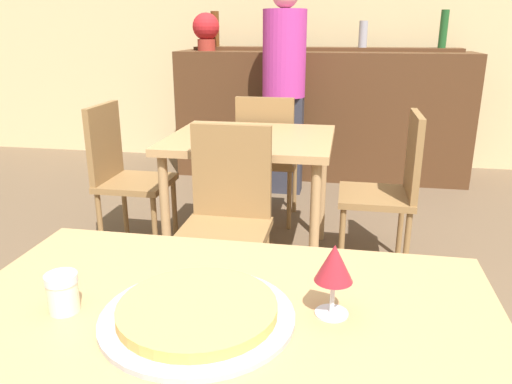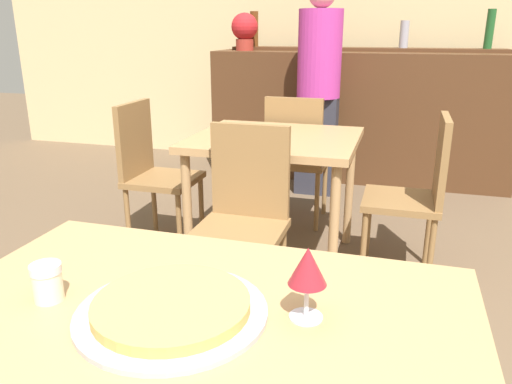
# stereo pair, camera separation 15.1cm
# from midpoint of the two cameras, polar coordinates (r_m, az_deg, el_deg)

# --- Properties ---
(wall_back) EXTENTS (8.00, 0.05, 2.80)m
(wall_back) POSITION_cam_midpoint_polar(r_m,az_deg,el_deg) (5.09, 13.62, 18.67)
(wall_back) COLOR #D1B784
(wall_back) RESTS_ON ground_plane
(dining_table_near) EXTENTS (1.18, 0.81, 0.75)m
(dining_table_near) POSITION_cam_midpoint_polar(r_m,az_deg,el_deg) (1.11, -3.18, -17.74)
(dining_table_near) COLOR #A87F51
(dining_table_near) RESTS_ON ground_plane
(dining_table_far) EXTENTS (0.91, 0.82, 0.75)m
(dining_table_far) POSITION_cam_midpoint_polar(r_m,az_deg,el_deg) (2.82, 3.73, 4.56)
(dining_table_far) COLOR #A87F51
(dining_table_far) RESTS_ON ground_plane
(bar_counter) EXTENTS (2.60, 0.56, 1.12)m
(bar_counter) POSITION_cam_midpoint_polar(r_m,az_deg,el_deg) (4.65, 12.48, 8.44)
(bar_counter) COLOR #4C2D19
(bar_counter) RESTS_ON ground_plane
(bar_back_shelf) EXTENTS (2.39, 0.24, 0.35)m
(bar_back_shelf) POSITION_cam_midpoint_polar(r_m,az_deg,el_deg) (4.73, 12.76, 16.20)
(bar_back_shelf) COLOR #4C2D19
(bar_back_shelf) RESTS_ON bar_counter
(chair_far_side_front) EXTENTS (0.40, 0.40, 0.90)m
(chair_far_side_front) POSITION_cam_midpoint_polar(r_m,az_deg,el_deg) (2.32, 0.48, -2.08)
(chair_far_side_front) COLOR olive
(chair_far_side_front) RESTS_ON ground_plane
(chair_far_side_back) EXTENTS (0.40, 0.40, 0.90)m
(chair_far_side_back) POSITION_cam_midpoint_polar(r_m,az_deg,el_deg) (3.41, 5.85, 4.45)
(chair_far_side_back) COLOR olive
(chair_far_side_back) RESTS_ON ground_plane
(chair_far_side_left) EXTENTS (0.40, 0.40, 0.90)m
(chair_far_side_left) POSITION_cam_midpoint_polar(r_m,az_deg,el_deg) (3.12, -10.57, 2.93)
(chair_far_side_left) COLOR olive
(chair_far_side_left) RESTS_ON ground_plane
(chair_far_side_right) EXTENTS (0.40, 0.40, 0.90)m
(chair_far_side_right) POSITION_cam_midpoint_polar(r_m,az_deg,el_deg) (2.80, 19.54, 0.42)
(chair_far_side_right) COLOR olive
(chair_far_side_right) RESTS_ON ground_plane
(pizza_tray) EXTENTS (0.40, 0.40, 0.04)m
(pizza_tray) POSITION_cam_midpoint_polar(r_m,az_deg,el_deg) (1.07, -5.60, -13.24)
(pizza_tray) COLOR #A3A3A8
(pizza_tray) RESTS_ON dining_table_near
(cheese_shaker) EXTENTS (0.07, 0.07, 0.09)m
(cheese_shaker) POSITION_cam_midpoint_polar(r_m,az_deg,el_deg) (1.17, -19.37, -9.77)
(cheese_shaker) COLOR beige
(cheese_shaker) RESTS_ON dining_table_near
(person_standing) EXTENTS (0.34, 0.34, 1.66)m
(person_standing) POSITION_cam_midpoint_polar(r_m,az_deg,el_deg) (4.06, 8.25, 12.14)
(person_standing) COLOR #2D2D38
(person_standing) RESTS_ON ground_plane
(wine_glass) EXTENTS (0.08, 0.08, 0.16)m
(wine_glass) POSITION_cam_midpoint_polar(r_m,az_deg,el_deg) (1.02, 10.18, -8.68)
(wine_glass) COLOR silver
(wine_glass) RESTS_ON dining_table_near
(potted_plant) EXTENTS (0.24, 0.24, 0.33)m
(potted_plant) POSITION_cam_midpoint_polar(r_m,az_deg,el_deg) (4.73, -0.35, 18.09)
(potted_plant) COLOR maroon
(potted_plant) RESTS_ON bar_counter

